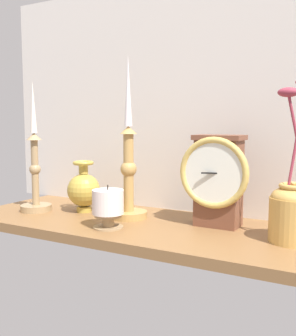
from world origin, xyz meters
The scene contains 8 objects.
ground_plane centered at (0.00, 0.00, -1.20)cm, with size 100.00×36.00×2.40cm, color brown.
back_wall centered at (0.00, 18.50, 32.50)cm, with size 120.00×2.00×65.00cm, color silver.
mantel_clock centered at (16.35, 5.17, 11.84)cm, with size 17.05×9.28×22.30cm.
candlestick_tall_left centered at (-34.96, -3.27, 10.87)cm, with size 8.84×8.84×36.81cm.
candlestick_tall_center centered at (-7.22, 2.51, 12.41)cm, with size 9.82×9.82×42.47cm.
brass_vase_bulbous centered at (-22.20, 2.50, 6.54)cm, with size 9.31×9.31×14.50cm.
brass_vase_jar centered at (35.08, 0.70, 7.39)cm, with size 10.46×10.46×34.55cm.
pillar_candle_front centered at (-5.93, -8.92, 5.30)cm, with size 7.56×7.56×10.50cm.
Camera 1 is at (49.59, -88.30, 25.32)cm, focal length 43.80 mm.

